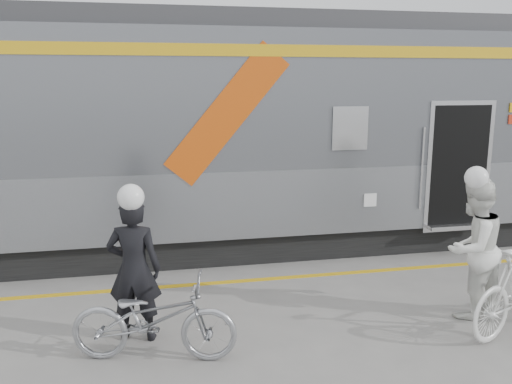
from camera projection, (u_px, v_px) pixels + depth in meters
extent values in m
plane|color=slate|center=(264.00, 349.00, 6.17)|extent=(90.00, 90.00, 0.00)
cube|color=black|center=(308.00, 225.00, 10.51)|extent=(24.00, 2.70, 0.50)
cube|color=#9EA0A5|center=(309.00, 184.00, 10.35)|extent=(24.00, 3.00, 1.10)
cube|color=slate|center=(310.00, 97.00, 10.01)|extent=(24.00, 3.00, 2.20)
cube|color=#38383A|center=(312.00, 27.00, 9.76)|extent=(24.00, 2.64, 0.30)
cube|color=gold|center=(341.00, 51.00, 8.41)|extent=(24.00, 0.02, 0.18)
cube|color=#C5480B|center=(227.00, 114.00, 8.24)|extent=(1.96, 0.01, 2.19)
cube|color=black|center=(350.00, 128.00, 8.70)|extent=(0.55, 0.02, 0.65)
cube|color=black|center=(452.00, 165.00, 9.44)|extent=(1.05, 0.45, 2.10)
cube|color=silver|center=(459.00, 167.00, 9.24)|extent=(1.20, 0.02, 2.25)
cylinder|color=silver|center=(422.00, 169.00, 9.08)|extent=(0.04, 0.04, 1.40)
cube|color=silver|center=(456.00, 226.00, 9.41)|extent=(1.05, 0.25, 0.06)
cube|color=silver|center=(370.00, 200.00, 9.02)|extent=(0.22, 0.01, 0.22)
cube|color=gold|center=(233.00, 282.00, 8.23)|extent=(24.00, 0.12, 0.01)
imported|color=black|center=(134.00, 269.00, 6.28)|extent=(0.71, 0.54, 1.72)
imported|color=#94969B|center=(154.00, 319.00, 5.87)|extent=(1.90, 1.02, 0.95)
imported|color=white|center=(473.00, 248.00, 6.92)|extent=(1.07, 0.97, 1.81)
sphere|color=white|center=(130.00, 184.00, 6.07)|extent=(0.30, 0.30, 0.30)
sphere|color=white|center=(480.00, 167.00, 6.70)|extent=(0.29, 0.29, 0.29)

